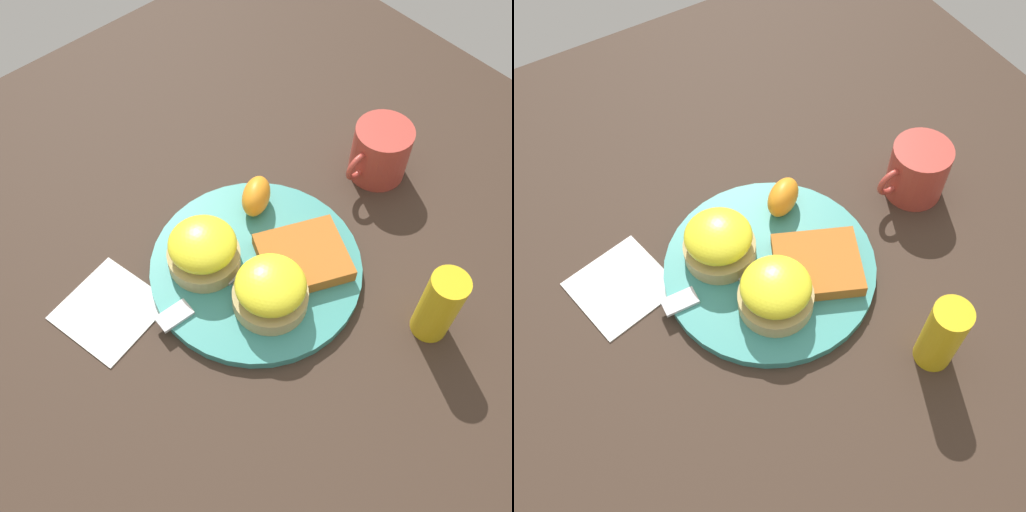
% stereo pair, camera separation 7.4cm
% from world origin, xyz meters
% --- Properties ---
extents(ground_plane, '(1.10, 1.10, 0.00)m').
position_xyz_m(ground_plane, '(0.00, 0.00, 0.00)').
color(ground_plane, '#38281E').
extents(plate, '(0.27, 0.27, 0.01)m').
position_xyz_m(plate, '(0.00, 0.00, 0.01)').
color(plate, teal).
rests_on(plate, ground_plane).
extents(sandwich_benedict_left, '(0.09, 0.09, 0.06)m').
position_xyz_m(sandwich_benedict_left, '(0.05, -0.05, 0.04)').
color(sandwich_benedict_left, tan).
rests_on(sandwich_benedict_left, plate).
extents(sandwich_benedict_right, '(0.09, 0.09, 0.06)m').
position_xyz_m(sandwich_benedict_right, '(0.02, 0.05, 0.04)').
color(sandwich_benedict_right, tan).
rests_on(sandwich_benedict_right, plate).
extents(hashbrown_patty, '(0.14, 0.13, 0.02)m').
position_xyz_m(hashbrown_patty, '(-0.05, 0.04, 0.02)').
color(hashbrown_patty, '#B66323').
rests_on(hashbrown_patty, plate).
extents(orange_wedge, '(0.07, 0.06, 0.04)m').
position_xyz_m(orange_wedge, '(-0.06, -0.07, 0.04)').
color(orange_wedge, orange).
rests_on(orange_wedge, plate).
extents(fork, '(0.21, 0.03, 0.00)m').
position_xyz_m(fork, '(0.05, -0.01, 0.02)').
color(fork, silver).
rests_on(fork, plate).
extents(cup, '(0.11, 0.08, 0.08)m').
position_xyz_m(cup, '(-0.24, -0.01, 0.04)').
color(cup, '#B23D33').
rests_on(cup, ground_plane).
extents(napkin, '(0.13, 0.13, 0.00)m').
position_xyz_m(napkin, '(0.17, -0.08, 0.00)').
color(napkin, white).
rests_on(napkin, ground_plane).
extents(condiment_bottle, '(0.04, 0.04, 0.11)m').
position_xyz_m(condiment_bottle, '(-0.10, 0.20, 0.05)').
color(condiment_bottle, gold).
rests_on(condiment_bottle, ground_plane).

